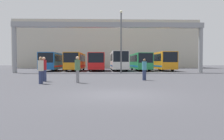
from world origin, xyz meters
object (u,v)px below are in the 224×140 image
(bus_slot_0, at_px, (54,61))
(bus_slot_1, at_px, (76,61))
(bus_slot_3, at_px, (119,60))
(pedestrian_near_center, at_px, (144,69))
(bus_slot_5, at_px, (161,60))
(pedestrian_near_left, at_px, (78,69))
(lamp_post, at_px, (121,39))
(pedestrian_mid_left, at_px, (41,69))
(bus_slot_2, at_px, (97,61))
(bus_slot_4, at_px, (140,61))
(pedestrian_near_right, at_px, (44,68))

(bus_slot_0, bearing_deg, bus_slot_1, -1.01)
(bus_slot_3, distance_m, pedestrian_near_center, 21.46)
(bus_slot_5, relative_size, pedestrian_near_left, 5.73)
(bus_slot_3, xyz_separation_m, lamp_post, (-0.26, -9.55, 2.68))
(bus_slot_5, bearing_deg, bus_slot_0, 179.74)
(bus_slot_0, xyz_separation_m, bus_slot_1, (3.77, -0.07, 0.01))
(bus_slot_5, height_order, pedestrian_mid_left, bus_slot_5)
(bus_slot_1, relative_size, bus_slot_2, 1.04)
(bus_slot_4, height_order, lamp_post, lamp_post)
(bus_slot_3, height_order, pedestrian_near_right, bus_slot_3)
(bus_slot_2, xyz_separation_m, pedestrian_near_center, (4.50, -20.59, -0.81))
(bus_slot_1, relative_size, bus_slot_4, 0.98)
(bus_slot_3, distance_m, pedestrian_mid_left, 25.03)
(pedestrian_mid_left, xyz_separation_m, lamp_post, (6.52, 14.52, 3.60))
(bus_slot_5, bearing_deg, pedestrian_near_left, -117.60)
(pedestrian_near_left, bearing_deg, bus_slot_1, -171.50)
(bus_slot_3, relative_size, lamp_post, 1.43)
(bus_slot_4, distance_m, pedestrian_near_center, 21.15)
(bus_slot_4, bearing_deg, bus_slot_5, -2.03)
(bus_slot_3, bearing_deg, lamp_post, -91.55)
(bus_slot_1, bearing_deg, pedestrian_mid_left, -88.13)
(pedestrian_near_left, xyz_separation_m, pedestrian_near_right, (-2.68, 1.22, -0.01))
(bus_slot_3, relative_size, pedestrian_near_left, 6.42)
(pedestrian_near_left, relative_size, lamp_post, 0.22)
(bus_slot_2, bearing_deg, bus_slot_3, 12.42)
(bus_slot_4, xyz_separation_m, pedestrian_near_left, (-8.16, -22.95, -0.72))
(bus_slot_3, relative_size, bus_slot_4, 1.09)
(bus_slot_2, xyz_separation_m, pedestrian_near_left, (-0.61, -22.63, -0.74))
(bus_slot_1, bearing_deg, pedestrian_near_left, -82.12)
(bus_slot_3, bearing_deg, pedestrian_near_left, -100.59)
(bus_slot_2, distance_m, pedestrian_near_left, 22.65)
(bus_slot_4, height_order, pedestrian_mid_left, bus_slot_4)
(pedestrian_mid_left, bearing_deg, lamp_post, 167.19)
(bus_slot_5, bearing_deg, bus_slot_1, 179.92)
(pedestrian_near_right, bearing_deg, pedestrian_mid_left, 111.45)
(bus_slot_2, bearing_deg, pedestrian_near_left, -91.55)
(bus_slot_2, distance_m, pedestrian_mid_left, 23.45)
(bus_slot_4, relative_size, bus_slot_5, 1.02)
(bus_slot_2, relative_size, bus_slot_3, 0.86)
(bus_slot_1, xyz_separation_m, bus_slot_2, (3.77, -0.21, -0.02))
(pedestrian_mid_left, bearing_deg, pedestrian_near_right, -159.58)
(pedestrian_near_left, distance_m, pedestrian_mid_left, 2.47)
(pedestrian_mid_left, bearing_deg, bus_slot_0, -157.72)
(bus_slot_2, xyz_separation_m, lamp_post, (3.51, -8.72, 2.83))
(bus_slot_2, distance_m, pedestrian_near_right, 21.67)
(bus_slot_1, bearing_deg, bus_slot_4, 0.57)
(bus_slot_0, xyz_separation_m, pedestrian_near_center, (12.05, -20.87, -0.82))
(bus_slot_0, relative_size, pedestrian_mid_left, 5.97)
(bus_slot_0, bearing_deg, bus_slot_5, -0.26)
(pedestrian_near_center, bearing_deg, bus_slot_5, 31.80)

